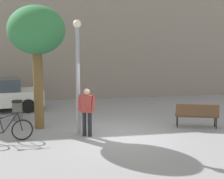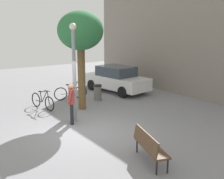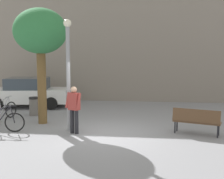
# 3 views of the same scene
# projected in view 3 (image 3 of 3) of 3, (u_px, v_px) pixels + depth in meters

# --- Properties ---
(ground_plane) EXTENTS (36.00, 36.00, 0.00)m
(ground_plane) POSITION_uv_depth(u_px,v_px,m) (102.00, 134.00, 10.42)
(ground_plane) COLOR gray
(building_facade) EXTENTS (19.79, 2.00, 7.39)m
(building_facade) POSITION_uv_depth(u_px,v_px,m) (122.00, 39.00, 18.24)
(building_facade) COLOR gray
(building_facade) RESTS_ON ground_plane
(lamppost) EXTENTS (0.28, 0.28, 4.00)m
(lamppost) POSITION_uv_depth(u_px,v_px,m) (68.00, 67.00, 10.56)
(lamppost) COLOR gray
(lamppost) RESTS_ON ground_plane
(person_by_lamppost) EXTENTS (0.63, 0.46, 1.67)m
(person_by_lamppost) POSITION_uv_depth(u_px,v_px,m) (74.00, 107.00, 10.40)
(person_by_lamppost) COLOR #232328
(person_by_lamppost) RESTS_ON ground_plane
(park_bench) EXTENTS (1.67, 0.96, 0.92)m
(park_bench) POSITION_uv_depth(u_px,v_px,m) (196.00, 119.00, 10.26)
(park_bench) COLOR #513823
(park_bench) RESTS_ON ground_plane
(plaza_tree) EXTENTS (2.09, 2.09, 4.58)m
(plaza_tree) POSITION_uv_depth(u_px,v_px,m) (40.00, 34.00, 11.64)
(plaza_tree) COLOR brown
(plaza_tree) RESTS_ON ground_plane
(bicycle_silver) EXTENTS (0.47, 1.77, 0.97)m
(bicycle_silver) POSITION_uv_depth(u_px,v_px,m) (2.00, 111.00, 12.59)
(bicycle_silver) COLOR black
(bicycle_silver) RESTS_ON ground_plane
(parked_car_white) EXTENTS (4.41, 2.30, 1.55)m
(parked_car_white) POSITION_uv_depth(u_px,v_px,m) (28.00, 92.00, 15.64)
(parked_car_white) COLOR silver
(parked_car_white) RESTS_ON ground_plane
(trash_bin) EXTENTS (0.43, 0.43, 0.84)m
(trash_bin) POSITION_uv_depth(u_px,v_px,m) (34.00, 106.00, 13.57)
(trash_bin) COLOR #66605B
(trash_bin) RESTS_ON ground_plane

